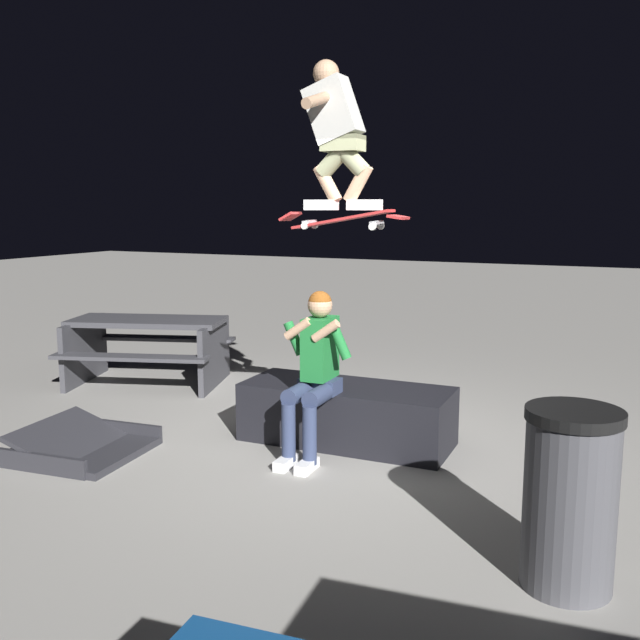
% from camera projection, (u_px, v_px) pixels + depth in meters
% --- Properties ---
extents(ground_plane, '(40.00, 40.00, 0.00)m').
position_uv_depth(ground_plane, '(335.00, 446.00, 5.94)').
color(ground_plane, gray).
extents(ledge_box_main, '(1.79, 0.72, 0.50)m').
position_uv_depth(ledge_box_main, '(347.00, 414.00, 5.99)').
color(ledge_box_main, black).
rests_on(ledge_box_main, ground).
extents(person_sitting_on_ledge, '(0.59, 0.75, 1.33)m').
position_uv_depth(person_sitting_on_ledge, '(315.00, 366.00, 5.60)').
color(person_sitting_on_ledge, '#2D3856').
rests_on(person_sitting_on_ledge, ground).
extents(skateboard, '(1.02, 0.21, 0.15)m').
position_uv_depth(skateboard, '(343.00, 220.00, 5.41)').
color(skateboard, '#B72D2D').
extents(skater_airborne, '(0.62, 0.89, 1.12)m').
position_uv_depth(skater_airborne, '(336.00, 128.00, 5.32)').
color(skater_airborne, white).
extents(kicker_ramp, '(0.98, 1.01, 0.33)m').
position_uv_depth(kicker_ramp, '(84.00, 448.00, 5.72)').
color(kicker_ramp, '#28282D').
rests_on(kicker_ramp, ground).
extents(picnic_table_back, '(2.03, 1.79, 0.75)m').
position_uv_depth(picnic_table_back, '(148.00, 340.00, 7.96)').
color(picnic_table_back, '#38383D').
rests_on(picnic_table_back, ground).
extents(trash_bin, '(0.50, 0.50, 0.97)m').
position_uv_depth(trash_bin, '(570.00, 499.00, 3.67)').
color(trash_bin, '#47474C').
rests_on(trash_bin, ground).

